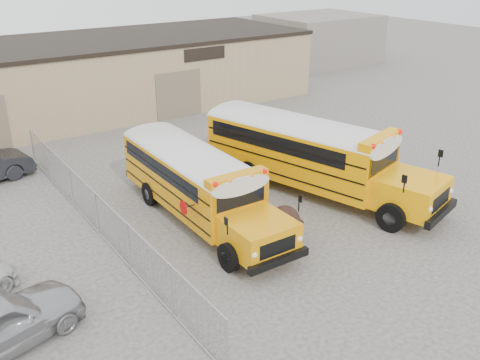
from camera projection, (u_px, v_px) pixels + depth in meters
ground at (271, 223)px, 21.35m from camera, size 120.00×120.00×0.00m
warehouse at (89, 75)px, 35.56m from camera, size 30.20×10.20×4.67m
chainlink_fence at (97, 213)px, 20.15m from camera, size 0.07×18.07×1.81m
distant_building_right at (318, 39)px, 51.10m from camera, size 10.00×8.00×4.40m
school_bus_left at (135, 138)px, 25.84m from camera, size 3.01×9.96×2.91m
school_bus_right at (199, 120)px, 27.71m from camera, size 5.63×11.57×3.29m
tarp_bundle at (285, 225)px, 19.51m from camera, size 1.13×1.13×1.55m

